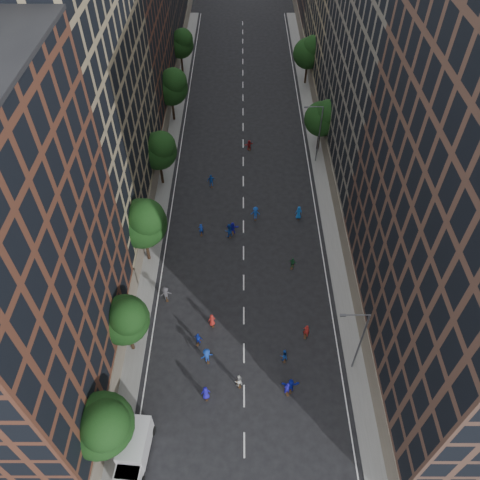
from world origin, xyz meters
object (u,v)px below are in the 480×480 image
at_px(streetlamp_far, 318,131).
at_px(skater_1, 287,388).
at_px(streetlamp_near, 359,339).
at_px(skater_0, 206,393).
at_px(cargo_van, 134,449).
at_px(skater_2, 284,355).

relative_size(streetlamp_far, skater_1, 5.21).
bearing_deg(streetlamp_near, streetlamp_far, 90.00).
xyz_separation_m(skater_0, skater_1, (7.57, 0.48, -0.00)).
xyz_separation_m(cargo_van, skater_2, (13.21, 9.16, -0.63)).
distance_m(skater_0, skater_2, 8.44).
height_order(skater_0, skater_2, skater_0).
bearing_deg(cargo_van, skater_2, 39.73).
height_order(cargo_van, skater_0, cargo_van).
distance_m(streetlamp_near, skater_2, 7.83).
height_order(streetlamp_near, cargo_van, streetlamp_near).
relative_size(skater_0, skater_2, 1.09).
relative_size(streetlamp_near, skater_2, 5.67).
bearing_deg(streetlamp_near, cargo_van, -156.96).
bearing_deg(skater_0, cargo_van, 28.86).
xyz_separation_m(cargo_van, skater_0, (5.74, 5.23, -0.56)).
distance_m(streetlamp_near, skater_1, 8.12).
height_order(cargo_van, skater_2, cargo_van).
bearing_deg(streetlamp_far, cargo_van, -115.42).
distance_m(streetlamp_near, streetlamp_far, 33.00).
height_order(cargo_van, skater_1, cargo_van).
height_order(streetlamp_far, skater_2, streetlamp_far).
relative_size(streetlamp_far, skater_2, 5.67).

